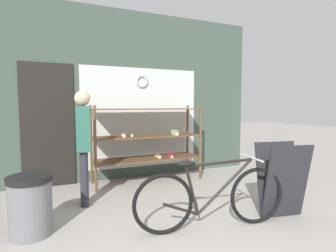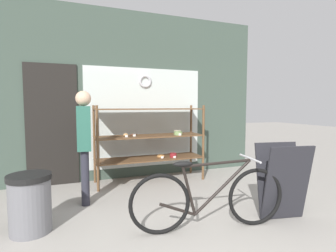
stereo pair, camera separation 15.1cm
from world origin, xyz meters
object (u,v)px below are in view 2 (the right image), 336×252
(bicycle, at_px, (209,198))
(pedestrian, at_px, (84,139))
(trash_bin, at_px, (30,201))
(display_case, at_px, (151,136))
(sandwich_board, at_px, (283,181))

(bicycle, height_order, pedestrian, pedestrian)
(pedestrian, height_order, trash_bin, pedestrian)
(display_case, relative_size, pedestrian, 1.23)
(display_case, bearing_deg, sandwich_board, -64.44)
(bicycle, xyz_separation_m, trash_bin, (-1.85, 0.64, -0.01))
(bicycle, distance_m, pedestrian, 1.88)
(trash_bin, bearing_deg, bicycle, -19.20)
(display_case, height_order, pedestrian, pedestrian)
(bicycle, bearing_deg, sandwich_board, 5.73)
(display_case, xyz_separation_m, trash_bin, (-1.82, -1.41, -0.47))
(display_case, height_order, trash_bin, display_case)
(bicycle, distance_m, trash_bin, 1.96)
(sandwich_board, bearing_deg, display_case, 126.21)
(sandwich_board, xyz_separation_m, trash_bin, (-2.83, 0.71, -0.11))
(display_case, xyz_separation_m, bicycle, (0.03, -2.05, -0.46))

